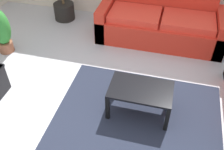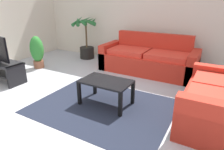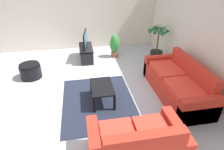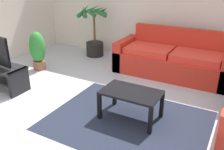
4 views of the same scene
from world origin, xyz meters
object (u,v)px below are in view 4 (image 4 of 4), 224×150
(couch_main, at_px, (172,60))
(coffee_table, at_px, (131,96))
(potted_plant_small, at_px, (38,50))
(potted_palm, at_px, (94,35))

(couch_main, bearing_deg, coffee_table, -91.48)
(coffee_table, height_order, potted_plant_small, potted_plant_small)
(coffee_table, distance_m, potted_palm, 2.93)
(couch_main, xyz_separation_m, potted_plant_small, (-2.58, -1.09, 0.13))
(couch_main, distance_m, potted_palm, 2.06)
(potted_palm, xyz_separation_m, potted_plant_small, (-0.54, -1.35, -0.08))
(coffee_table, bearing_deg, couch_main, 88.52)
(potted_plant_small, bearing_deg, potted_palm, 68.10)
(couch_main, xyz_separation_m, potted_palm, (-2.03, 0.27, 0.21))
(potted_palm, distance_m, potted_plant_small, 1.46)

